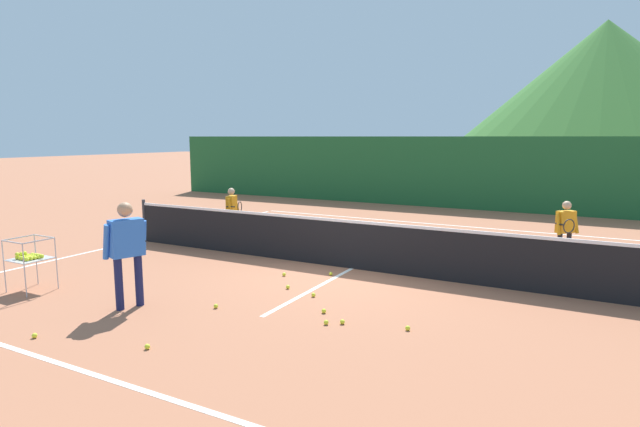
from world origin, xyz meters
name	(u,v)px	position (x,y,z in m)	size (l,w,h in m)	color
ground_plane	(352,269)	(0.00, 0.00, 0.00)	(120.00, 120.00, 0.00)	#A86647
line_baseline_near	(131,387)	(0.00, -5.51, 0.00)	(11.72, 0.08, 0.01)	white
line_baseline_far	(435,224)	(0.00, 5.93, 0.00)	(11.72, 0.08, 0.01)	white
line_sideline_west	(140,240)	(-5.86, 0.00, 0.00)	(0.08, 11.43, 0.01)	white
line_service_center	(352,268)	(0.00, 0.00, 0.00)	(0.08, 6.26, 0.01)	white
tennis_net	(352,244)	(0.00, 0.00, 0.50)	(11.45, 0.08, 1.05)	#333338
instructor	(127,245)	(-2.02, -3.72, 0.98)	(0.46, 0.82, 1.63)	#191E4C
student_0	(232,208)	(-4.06, 1.43, 0.77)	(0.55, 0.54, 1.29)	silver
student_1	(566,226)	(3.66, 2.47, 0.78)	(0.47, 0.69, 1.29)	black
ball_cart	(29,257)	(-4.18, -3.91, 0.58)	(0.58, 0.58, 0.90)	#B7B7BC
tennis_ball_0	(147,347)	(-0.59, -4.74, 0.03)	(0.07, 0.07, 0.07)	yellow
tennis_ball_1	(324,311)	(0.72, -2.56, 0.03)	(0.07, 0.07, 0.07)	yellow
tennis_ball_2	(216,306)	(-0.83, -3.14, 0.03)	(0.07, 0.07, 0.07)	yellow
tennis_ball_3	(35,336)	(-2.15, -5.18, 0.03)	(0.07, 0.07, 0.07)	yellow
tennis_ball_4	(331,274)	(-0.14, -0.65, 0.03)	(0.07, 0.07, 0.07)	yellow
tennis_ball_5	(342,322)	(1.16, -2.83, 0.03)	(0.07, 0.07, 0.07)	yellow
tennis_ball_6	(313,295)	(0.21, -1.95, 0.03)	(0.07, 0.07, 0.07)	yellow
tennis_ball_7	(326,322)	(0.97, -2.96, 0.03)	(0.07, 0.07, 0.07)	yellow
tennis_ball_8	(408,328)	(2.04, -2.63, 0.03)	(0.07, 0.07, 0.07)	yellow
tennis_ball_9	(288,287)	(-0.40, -1.77, 0.03)	(0.07, 0.07, 0.07)	yellow
tennis_ball_10	(284,274)	(-0.89, -1.11, 0.03)	(0.07, 0.07, 0.07)	yellow
windscreen_fence	(465,173)	(0.00, 9.64, 1.30)	(25.79, 0.08, 2.60)	#1E5B2D
hill_0	(603,89)	(4.29, 71.79, 9.02)	(42.01, 42.01, 18.04)	#38702D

